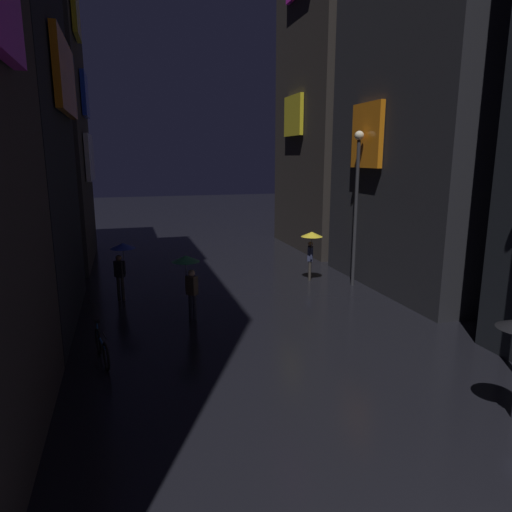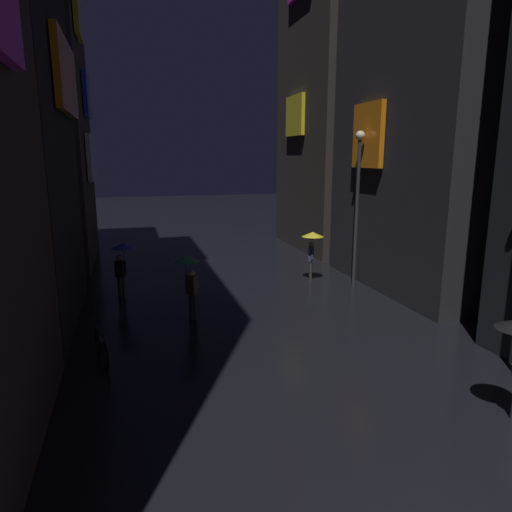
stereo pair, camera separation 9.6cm
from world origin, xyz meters
TOP-DOWN VIEW (x-y plane):
  - building_left_far at (-7.48, 21.50)m, footprint 4.25×7.01m
  - building_right_mid at (7.49, 13.09)m, footprint 4.25×8.18m
  - building_right_far at (7.49, 21.73)m, footprint 4.25×7.45m
  - pedestrian_midstreet_left_green at (-2.01, 11.59)m, footprint 0.90×0.90m
  - pedestrian_midstreet_centre_blue at (-4.03, 14.40)m, footprint 0.90×0.90m
  - pedestrian_foreground_right_yellow at (3.60, 14.87)m, footprint 0.90×0.90m
  - bicycle_parked_at_storefront at (-4.60, 9.08)m, footprint 0.44×1.79m
  - streetlamp_right_far at (5.00, 13.75)m, footprint 0.36×0.36m

SIDE VIEW (x-z plane):
  - bicycle_parked_at_storefront at x=-4.60m, z-range -0.09..0.87m
  - pedestrian_midstreet_left_green at x=-2.01m, z-range 0.61..2.73m
  - pedestrian_midstreet_centre_blue at x=-4.03m, z-range 0.61..2.73m
  - pedestrian_foreground_right_yellow at x=3.60m, z-range 0.61..2.73m
  - streetlamp_right_far at x=5.00m, z-range 0.72..6.87m
  - building_left_far at x=-7.48m, z-range 0.00..15.24m
  - building_right_mid at x=7.49m, z-range 0.00..18.62m
  - building_right_far at x=7.49m, z-range 0.01..20.27m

